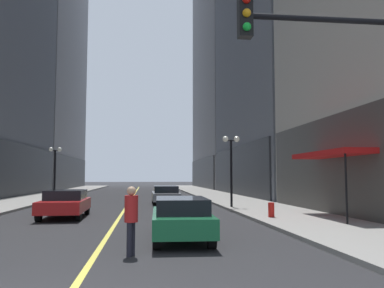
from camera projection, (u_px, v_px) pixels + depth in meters
ground_plane at (133, 196)px, 39.78m from camera, size 200.00×200.00×0.00m
sidewalk_left at (48, 196)px, 38.84m from camera, size 4.50×78.00×0.15m
sidewalk_right at (214, 195)px, 40.74m from camera, size 4.50×78.00×0.15m
lane_centre_stripe at (133, 196)px, 39.78m from camera, size 0.16×70.00×0.01m
building_right_far at (238, 71)px, 68.09m from camera, size 12.73×26.00×40.36m
storefront_awning_right at (331, 154)px, 18.20m from camera, size 1.60×5.61×3.12m
car_green at (181, 217)px, 12.40m from camera, size 1.88×4.68×1.32m
car_red at (65, 203)px, 19.05m from camera, size 2.06×4.49×1.32m
car_grey at (165, 194)px, 27.73m from camera, size 1.86×4.67×1.32m
pedestrian_in_red_jacket at (131, 215)px, 9.96m from camera, size 0.45×0.45×1.73m
traffic_light_near_right at (349, 90)px, 8.06m from camera, size 3.43×0.35×5.65m
street_lamp_left_far at (55, 161)px, 33.45m from camera, size 1.06×0.36×4.43m
street_lamp_right_mid at (231, 155)px, 24.12m from camera, size 1.06×0.36×4.43m
fire_hydrant_right at (271, 211)px, 17.90m from camera, size 0.28×0.28×0.80m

